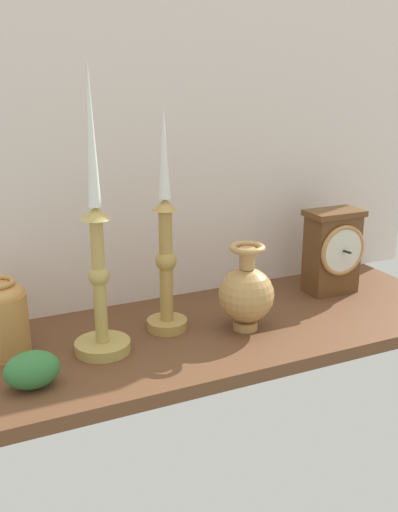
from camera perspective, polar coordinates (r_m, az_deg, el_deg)
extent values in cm
cube|color=brown|center=(109.48, 1.29, -7.43)|extent=(100.00, 36.00, 2.40)
cube|color=silver|center=(116.81, -2.69, 11.37)|extent=(120.00, 2.00, 65.00)
cube|color=brown|center=(126.36, 12.76, 0.18)|extent=(10.47, 6.35, 16.51)
cube|color=brown|center=(124.08, 13.04, 4.09)|extent=(11.73, 7.11, 1.20)
torus|color=#BC844B|center=(123.18, 13.82, 0.52)|extent=(10.69, 0.97, 10.69)
cylinder|color=silver|center=(123.11, 13.85, 0.51)|extent=(8.94, 0.40, 8.94)
cube|color=black|center=(122.89, 13.94, 0.47)|extent=(1.18, 3.45, 0.30)
cylinder|color=#B08B44|center=(107.86, -3.12, -6.62)|extent=(7.40, 7.40, 1.80)
cylinder|color=#B08B44|center=(103.82, -3.22, -1.01)|extent=(2.38, 2.38, 20.45)
sphere|color=#B08B44|center=(103.50, -3.23, -0.47)|extent=(3.81, 3.81, 3.81)
cone|color=#B08B44|center=(100.82, -3.33, 5.05)|extent=(4.45, 4.45, 2.00)
cone|color=white|center=(99.32, -3.42, 9.95)|extent=(2.07, 2.07, 15.37)
cylinder|color=tan|center=(100.84, -9.35, -8.65)|extent=(9.34, 9.34, 1.80)
cylinder|color=tan|center=(96.40, -9.68, -2.54)|extent=(2.13, 2.13, 21.05)
sphere|color=tan|center=(96.05, -9.71, -1.95)|extent=(3.41, 3.41, 3.41)
cone|color=tan|center=(93.13, -10.04, 4.14)|extent=(4.93, 4.93, 2.00)
cone|color=white|center=(91.17, -10.44, 11.48)|extent=(2.00, 2.00, 21.96)
cylinder|color=tan|center=(108.07, 4.54, -6.66)|extent=(4.53, 4.53, 1.60)
sphere|color=tan|center=(105.83, 4.62, -3.78)|extent=(10.06, 10.06, 10.06)
cylinder|color=tan|center=(103.52, 4.71, -0.21)|extent=(2.82, 2.82, 3.78)
torus|color=tan|center=(102.97, 4.74, 0.79)|extent=(6.37, 6.37, 1.15)
cylinder|color=#BC8442|center=(102.17, -18.65, -6.34)|extent=(8.79, 8.79, 10.51)
ellipsoid|color=#34763A|center=(91.47, -15.94, -10.61)|extent=(8.26, 5.78, 5.76)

